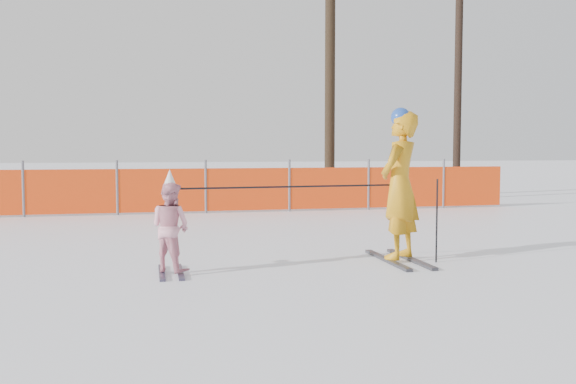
% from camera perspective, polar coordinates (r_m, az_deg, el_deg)
% --- Properties ---
extents(ground, '(120.00, 120.00, 0.00)m').
position_cam_1_polar(ground, '(7.41, 0.83, -8.00)').
color(ground, white).
rests_on(ground, ground).
extents(adult, '(0.85, 1.54, 2.07)m').
position_cam_1_polar(adult, '(8.75, 9.91, 0.64)').
color(adult, black).
rests_on(adult, ground).
extents(child, '(0.67, 0.96, 1.27)m').
position_cam_1_polar(child, '(7.93, -10.41, -3.01)').
color(child, black).
rests_on(child, ground).
extents(ski_poles, '(3.39, 0.23, 1.12)m').
position_cam_1_polar(ski_poles, '(8.32, 4.09, -0.42)').
color(ski_poles, black).
rests_on(ski_poles, ground).
extents(safety_fence, '(17.61, 0.06, 1.25)m').
position_cam_1_polar(safety_fence, '(15.02, -12.18, 0.15)').
color(safety_fence, '#595960').
rests_on(safety_fence, ground).
extents(tree_trunks, '(4.10, 0.56, 6.94)m').
position_cam_1_polar(tree_trunks, '(18.99, 7.60, 9.33)').
color(tree_trunks, black).
rests_on(tree_trunks, ground).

